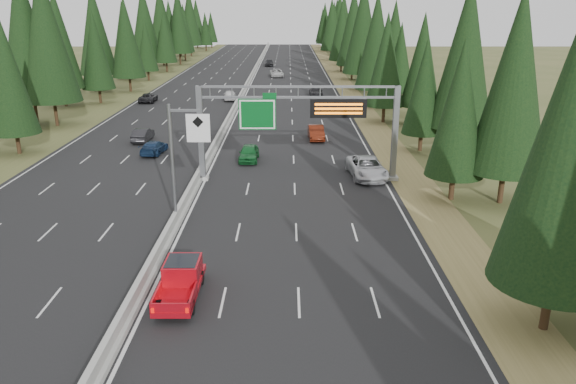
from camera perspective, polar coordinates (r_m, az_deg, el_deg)
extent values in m
cube|color=black|center=(91.30, -4.76, 9.57)|extent=(32.00, 260.00, 0.08)
cube|color=olive|center=(91.58, 6.57, 9.54)|extent=(3.60, 260.00, 0.06)
cube|color=#455025|center=(94.43, -15.73, 9.25)|extent=(3.60, 260.00, 0.06)
cube|color=gray|center=(91.27, -4.76, 9.69)|extent=(0.70, 260.00, 0.30)
cube|color=gray|center=(91.21, -4.77, 9.94)|extent=(0.30, 260.00, 0.60)
cube|color=slate|center=(46.56, -8.84, 5.86)|extent=(0.45, 0.45, 7.80)
cube|color=gray|center=(47.50, -8.62, 1.44)|extent=(0.90, 0.90, 0.30)
cube|color=slate|center=(46.83, 10.80, 5.82)|extent=(0.45, 0.45, 7.80)
cube|color=gray|center=(47.76, 10.54, 1.43)|extent=(0.90, 0.90, 0.30)
cube|color=slate|center=(45.35, 1.04, 10.65)|extent=(15.85, 0.35, 0.16)
cube|color=slate|center=(45.47, 1.03, 9.60)|extent=(15.85, 0.35, 0.16)
cube|color=#054C19|center=(45.50, -3.14, 7.88)|extent=(3.00, 0.10, 2.50)
cube|color=silver|center=(45.44, -3.14, 7.87)|extent=(2.85, 0.02, 2.35)
cube|color=#054C19|center=(45.21, -1.89, 9.76)|extent=(1.10, 0.10, 0.45)
cube|color=black|center=(45.48, 5.14, 8.47)|extent=(4.50, 0.40, 1.50)
cube|color=orange|center=(45.20, 5.18, 8.86)|extent=(3.80, 0.02, 0.18)
cube|color=orange|center=(45.26, 5.17, 8.42)|extent=(3.80, 0.02, 0.18)
cube|color=orange|center=(45.32, 5.15, 7.98)|extent=(3.80, 0.02, 0.18)
cylinder|color=slate|center=(37.04, -11.64, 2.63)|extent=(0.20, 0.20, 8.00)
cube|color=gray|center=(38.26, -11.27, -3.00)|extent=(0.50, 0.50, 0.20)
cube|color=slate|center=(36.06, -10.44, 8.15)|extent=(2.00, 0.15, 0.15)
cube|color=silver|center=(36.02, -9.11, 6.43)|extent=(1.50, 0.06, 1.80)
cylinder|color=black|center=(27.97, 24.80, -10.39)|extent=(0.40, 0.40, 2.46)
cone|color=black|center=(25.44, 27.10, 5.08)|extent=(5.53, 5.53, 12.91)
cylinder|color=black|center=(43.89, 16.31, 0.47)|extent=(0.40, 0.40, 1.91)
cone|color=black|center=(42.52, 17.03, 8.16)|extent=(4.31, 4.31, 10.05)
cylinder|color=black|center=(44.23, 20.86, 0.51)|extent=(0.40, 0.40, 2.48)
cone|color=black|center=(42.67, 22.05, 10.45)|extent=(5.57, 5.57, 13.00)
cylinder|color=black|center=(58.22, 13.30, 4.96)|extent=(0.40, 0.40, 1.77)
cone|color=black|center=(57.24, 13.71, 10.36)|extent=(3.98, 3.98, 9.30)
cylinder|color=black|center=(58.13, 16.82, 5.11)|extent=(0.40, 0.40, 2.68)
cone|color=black|center=(56.91, 17.61, 13.34)|extent=(6.03, 6.03, 14.08)
cylinder|color=black|center=(71.69, 9.67, 7.80)|extent=(0.40, 0.40, 2.13)
cone|color=black|center=(70.80, 9.96, 13.11)|extent=(4.80, 4.80, 11.21)
cylinder|color=black|center=(72.31, 13.11, 7.68)|extent=(0.40, 0.40, 2.14)
cone|color=black|center=(71.43, 13.50, 12.94)|extent=(4.81, 4.81, 11.21)
cylinder|color=black|center=(83.58, 8.69, 9.48)|extent=(0.40, 0.40, 2.56)
cone|color=black|center=(82.75, 8.97, 14.96)|extent=(5.76, 5.76, 13.45)
cylinder|color=black|center=(85.57, 11.08, 9.32)|extent=(0.40, 0.40, 1.89)
cone|color=black|center=(84.87, 11.33, 13.26)|extent=(4.25, 4.25, 9.93)
cylinder|color=black|center=(100.10, 7.41, 11.07)|extent=(0.40, 0.40, 2.89)
cone|color=black|center=(99.39, 7.63, 16.24)|extent=(6.50, 6.50, 15.17)
cylinder|color=black|center=(97.70, 10.48, 10.60)|extent=(0.40, 0.40, 2.40)
cone|color=black|center=(97.02, 10.74, 14.99)|extent=(5.40, 5.40, 12.60)
cylinder|color=black|center=(114.57, 6.49, 11.99)|extent=(0.40, 0.40, 2.80)
cone|color=black|center=(113.95, 6.66, 16.37)|extent=(6.31, 6.31, 14.71)
cylinder|color=black|center=(114.96, 8.60, 11.72)|extent=(0.40, 0.40, 1.97)
cone|color=black|center=(114.44, 8.75, 14.78)|extent=(4.43, 4.43, 10.35)
cylinder|color=black|center=(128.43, 5.41, 12.63)|extent=(0.40, 0.40, 2.50)
cone|color=black|center=(127.90, 5.52, 16.11)|extent=(5.62, 5.62, 13.10)
cylinder|color=black|center=(129.53, 7.66, 12.68)|extent=(0.40, 0.40, 2.84)
cone|color=black|center=(128.98, 7.83, 16.60)|extent=(6.38, 6.38, 14.89)
cylinder|color=black|center=(143.07, 5.47, 13.10)|extent=(0.40, 0.40, 1.94)
cone|color=black|center=(142.65, 5.54, 15.52)|extent=(4.36, 4.36, 10.18)
cylinder|color=black|center=(144.86, 6.92, 13.18)|extent=(0.40, 0.40, 2.26)
cone|color=black|center=(144.41, 7.03, 15.97)|extent=(5.08, 5.08, 11.86)
cylinder|color=black|center=(157.19, 4.37, 13.71)|extent=(0.40, 0.40, 2.57)
cone|color=black|center=(156.75, 4.44, 16.63)|extent=(5.77, 5.77, 13.47)
cylinder|color=black|center=(156.26, 6.58, 13.50)|extent=(0.40, 0.40, 1.93)
cone|color=black|center=(155.88, 6.67, 15.71)|extent=(4.35, 4.35, 10.14)
cylinder|color=black|center=(172.22, 4.60, 14.09)|extent=(0.40, 0.40, 2.45)
cone|color=black|center=(171.82, 4.67, 16.63)|extent=(5.51, 5.51, 12.86)
cylinder|color=black|center=(173.03, 5.61, 14.13)|extent=(0.40, 0.40, 2.78)
cone|color=black|center=(172.62, 5.70, 17.01)|extent=(6.25, 6.25, 14.58)
cylinder|color=black|center=(188.15, 3.71, 14.46)|extent=(0.40, 0.40, 2.42)
cone|color=black|center=(187.79, 3.76, 16.76)|extent=(5.44, 5.44, 12.70)
cylinder|color=black|center=(185.09, 5.16, 14.43)|extent=(0.40, 0.40, 2.88)
cone|color=black|center=(184.70, 5.25, 17.22)|extent=(6.49, 6.49, 15.14)
cylinder|color=black|center=(202.71, 3.50, 14.70)|extent=(0.40, 0.40, 2.13)
cone|color=black|center=(202.40, 3.54, 16.58)|extent=(4.79, 4.79, 11.18)
cylinder|color=black|center=(200.88, 4.91, 14.71)|extent=(0.40, 0.40, 2.62)
cone|color=black|center=(200.53, 4.97, 17.04)|extent=(5.90, 5.90, 13.76)
cylinder|color=black|center=(61.34, -25.72, 4.44)|extent=(0.40, 0.40, 2.09)
cone|color=black|center=(60.31, -26.58, 10.45)|extent=(4.69, 4.69, 10.95)
cylinder|color=black|center=(74.33, -22.51, 7.38)|extent=(0.40, 0.40, 2.99)
cone|color=black|center=(73.35, -23.42, 14.53)|extent=(6.72, 6.72, 15.68)
cylinder|color=black|center=(76.08, -24.22, 7.39)|extent=(0.40, 0.40, 3.01)
cone|color=black|center=(75.13, -25.18, 14.43)|extent=(6.77, 6.77, 15.81)
cylinder|color=black|center=(90.03, -18.55, 9.24)|extent=(0.40, 0.40, 2.15)
cone|color=black|center=(89.32, -18.99, 13.50)|extent=(4.84, 4.84, 11.30)
cylinder|color=black|center=(88.88, -21.69, 8.95)|extent=(0.40, 0.40, 2.64)
cone|color=black|center=(88.09, -22.34, 14.24)|extent=(5.94, 5.94, 13.87)
cylinder|color=black|center=(100.71, -15.73, 10.48)|extent=(0.40, 0.40, 2.49)
cone|color=black|center=(100.03, -16.12, 14.88)|extent=(5.59, 5.59, 13.05)
cylinder|color=black|center=(103.46, -18.52, 10.51)|extent=(0.40, 0.40, 2.82)
cone|color=black|center=(102.77, -19.03, 15.37)|extent=(6.35, 6.35, 14.81)
cylinder|color=black|center=(115.79, -13.98, 11.41)|extent=(0.40, 0.40, 1.87)
cone|color=black|center=(115.28, -14.21, 14.29)|extent=(4.20, 4.20, 9.81)
cylinder|color=black|center=(119.10, -16.00, 11.56)|extent=(0.40, 0.40, 2.41)
cone|color=black|center=(118.54, -16.33, 15.16)|extent=(5.42, 5.42, 12.65)
cylinder|color=black|center=(129.69, -12.21, 12.29)|extent=(0.40, 0.40, 2.14)
cone|color=black|center=(129.20, -12.42, 15.24)|extent=(4.82, 4.82, 11.25)
cylinder|color=black|center=(132.23, -14.09, 12.44)|extent=(0.40, 0.40, 2.97)
cone|color=black|center=(131.69, -14.42, 16.45)|extent=(6.67, 6.67, 15.57)
cylinder|color=black|center=(145.87, -10.89, 13.14)|extent=(0.40, 0.40, 2.85)
cone|color=black|center=(145.38, -11.11, 16.63)|extent=(6.40, 6.40, 14.94)
cylinder|color=black|center=(144.45, -12.54, 13.02)|extent=(0.40, 0.40, 3.02)
cone|color=black|center=(143.95, -12.81, 16.76)|extent=(6.80, 6.80, 15.88)
cylinder|color=black|center=(157.32, -10.38, 13.43)|extent=(0.40, 0.40, 2.33)
cone|color=black|center=(156.90, -10.54, 16.07)|extent=(5.24, 5.24, 12.22)
cylinder|color=black|center=(158.64, -11.76, 13.42)|extent=(0.40, 0.40, 2.49)
cone|color=black|center=(158.21, -11.95, 16.22)|extent=(5.60, 5.60, 13.07)
cylinder|color=black|center=(172.02, -9.80, 13.97)|extent=(0.40, 0.40, 3.01)
cone|color=black|center=(171.60, -9.98, 17.10)|extent=(6.77, 6.77, 15.79)
cylinder|color=black|center=(172.36, -10.83, 13.91)|extent=(0.40, 0.40, 2.91)
cone|color=black|center=(171.94, -11.02, 16.93)|extent=(6.55, 6.55, 15.29)
cylinder|color=black|center=(189.60, -8.31, 14.27)|extent=(0.40, 0.40, 1.95)
cone|color=black|center=(189.29, -8.40, 16.11)|extent=(4.40, 4.40, 10.26)
cylinder|color=black|center=(187.76, -9.79, 14.19)|extent=(0.40, 0.40, 2.14)
cone|color=black|center=(187.42, -9.91, 16.22)|extent=(4.81, 4.81, 11.22)
cylinder|color=black|center=(204.16, -7.76, 14.57)|extent=(0.40, 0.40, 1.96)
cone|color=black|center=(203.86, -7.83, 16.29)|extent=(4.40, 4.40, 10.27)
cylinder|color=black|center=(204.22, -9.18, 14.60)|extent=(0.40, 0.40, 2.63)
cone|color=black|center=(203.87, -9.30, 16.90)|extent=(5.91, 5.91, 13.79)
imported|color=#B2B3B7|center=(47.93, 8.01, 2.48)|extent=(3.26, 6.24, 1.68)
cylinder|color=black|center=(27.56, -13.07, -11.35)|extent=(0.27, 0.73, 0.73)
cylinder|color=black|center=(27.26, -9.81, -11.47)|extent=(0.27, 0.73, 0.73)
cylinder|color=black|center=(30.16, -11.82, -8.53)|extent=(0.27, 0.73, 0.73)
cylinder|color=black|center=(29.88, -8.87, -8.60)|extent=(0.27, 0.73, 0.73)
cube|color=#AE0A16|center=(28.67, -10.87, -9.64)|extent=(1.83, 5.13, 0.27)
cube|color=#AE0A16|center=(29.10, -10.66, -7.77)|extent=(1.74, 2.01, 1.01)
cube|color=black|center=(28.98, -10.69, -7.28)|extent=(1.56, 1.74, 0.50)
cube|color=#AE0A16|center=(27.52, -13.24, -10.32)|extent=(0.09, 2.20, 0.55)
cube|color=#AE0A16|center=(27.18, -9.61, -10.45)|extent=(0.09, 2.20, 0.55)
cube|color=#AE0A16|center=(26.40, -11.90, -11.53)|extent=(1.83, 0.09, 0.55)
imported|color=#166029|center=(52.79, -4.00, 3.98)|extent=(1.83, 4.36, 1.47)
imported|color=#591B0C|center=(61.32, 2.88, 6.05)|extent=(1.76, 4.66, 1.52)
imported|color=black|center=(91.67, 2.85, 10.14)|extent=(2.13, 5.14, 1.49)
imported|color=beige|center=(117.73, -1.16, 12.00)|extent=(3.03, 5.79, 1.56)
imported|color=black|center=(139.38, -1.94, 13.00)|extent=(1.97, 4.80, 1.63)
imported|color=black|center=(62.34, -14.54, 5.65)|extent=(1.57, 4.37, 1.43)
imported|color=navy|center=(56.76, -13.47, 4.45)|extent=(2.21, 4.61, 1.30)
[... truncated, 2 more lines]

